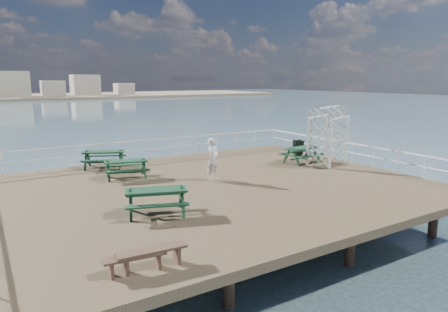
% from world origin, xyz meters
% --- Properties ---
extents(ground, '(18.00, 14.00, 0.30)m').
position_xyz_m(ground, '(0.00, 0.00, -0.15)').
color(ground, brown).
rests_on(ground, ground).
extents(sea_backdrop, '(300.00, 300.00, 9.20)m').
position_xyz_m(sea_backdrop, '(12.54, 134.07, -0.51)').
color(sea_backdrop, '#3C5766').
rests_on(sea_backdrop, ground).
extents(railing, '(17.77, 13.76, 1.10)m').
position_xyz_m(railing, '(-0.07, 2.57, 0.87)').
color(railing, white).
rests_on(railing, ground).
extents(picnic_table_a, '(2.18, 1.90, 0.92)m').
position_xyz_m(picnic_table_a, '(-2.57, 3.16, 0.59)').
color(picnic_table_a, '#163D24').
rests_on(picnic_table_a, ground).
extents(picnic_table_b, '(2.53, 2.35, 0.98)m').
position_xyz_m(picnic_table_b, '(-2.85, 5.80, 0.63)').
color(picnic_table_b, '#163D24').
rests_on(picnic_table_b, ground).
extents(picnic_table_c, '(2.15, 1.81, 0.97)m').
position_xyz_m(picnic_table_c, '(6.56, 1.46, 0.62)').
color(picnic_table_c, '#163D24').
rests_on(picnic_table_c, ground).
extents(picnic_table_d, '(2.44, 2.20, 0.98)m').
position_xyz_m(picnic_table_d, '(-3.29, -2.23, 0.63)').
color(picnic_table_d, '#163D24').
rests_on(picnic_table_d, ground).
extents(flat_bench_near, '(1.49, 0.50, 0.42)m').
position_xyz_m(flat_bench_near, '(-5.29, -5.80, 0.32)').
color(flat_bench_near, brown).
rests_on(flat_bench_near, ground).
extents(flat_bench_far, '(1.72, 0.51, 0.49)m').
position_xyz_m(flat_bench_far, '(-4.87, -5.80, 0.36)').
color(flat_bench_far, brown).
rests_on(flat_bench_far, ground).
extents(trellis_arbor, '(2.75, 2.08, 3.04)m').
position_xyz_m(trellis_arbor, '(7.60, 0.63, 1.35)').
color(trellis_arbor, white).
rests_on(trellis_arbor, ground).
extents(sandwich_board, '(0.67, 0.57, 0.93)m').
position_xyz_m(sandwich_board, '(7.77, 3.10, 0.45)').
color(sandwich_board, black).
rests_on(sandwich_board, ground).
extents(person, '(0.82, 0.72, 1.89)m').
position_xyz_m(person, '(0.62, 0.77, 0.95)').
color(person, silver).
rests_on(person, ground).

